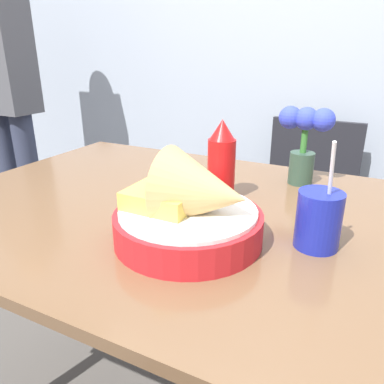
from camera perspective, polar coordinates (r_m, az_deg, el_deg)
The scene contains 8 objects.
wall_window at distance 1.94m, azimuth 16.62°, elevation 25.39°, with size 7.00×0.06×2.60m.
dining_table at distance 0.96m, azimuth -1.16°, elevation -7.42°, with size 1.26×0.89×0.77m.
chair_far_window at distance 1.77m, azimuth 17.00°, elevation -0.82°, with size 0.40×0.40×0.83m.
food_basket at distance 0.72m, azimuth 0.19°, elevation -2.91°, with size 0.29×0.29×0.19m.
ketchup_bottle at distance 0.93m, azimuth 4.50°, elevation 4.58°, with size 0.07×0.07×0.20m.
drink_cup at distance 0.75m, azimuth 18.70°, elevation -4.28°, with size 0.08×0.08×0.22m.
flower_vase at distance 1.08m, azimuth 16.76°, elevation 7.98°, with size 0.15×0.07×0.22m.
person_standing at distance 2.15m, azimuth -26.85°, elevation 15.02°, with size 0.32×0.19×1.70m.
Camera 1 is at (0.40, -0.74, 1.13)m, focal length 35.00 mm.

